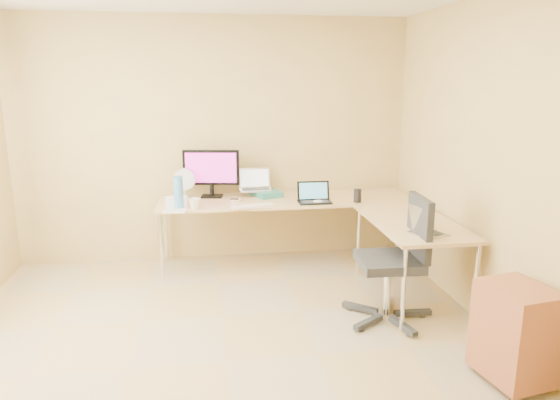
{
  "coord_description": "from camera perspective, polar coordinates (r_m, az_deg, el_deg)",
  "views": [
    {
      "loc": [
        -0.08,
        -3.25,
        1.95
      ],
      "look_at": [
        0.55,
        1.1,
        0.9
      ],
      "focal_mm": 32.54,
      "sensor_mm": 36.0,
      "label": 1
    }
  ],
  "objects": [
    {
      "name": "floor",
      "position": [
        3.79,
        -6.14,
        -17.62
      ],
      "size": [
        4.5,
        4.5,
        0.0
      ],
      "primitive_type": "plane",
      "color": "tan",
      "rests_on": "ground"
    },
    {
      "name": "wall_back",
      "position": [
        5.54,
        -7.41,
        6.59
      ],
      "size": [
        4.5,
        0.0,
        4.5
      ],
      "primitive_type": "plane",
      "rotation": [
        1.57,
        0.0,
        0.0
      ],
      "color": "tan",
      "rests_on": "ground"
    },
    {
      "name": "wall_front",
      "position": [
        1.19,
        -3.19,
        -19.6
      ],
      "size": [
        4.5,
        0.0,
        4.5
      ],
      "primitive_type": "plane",
      "rotation": [
        -1.57,
        0.0,
        0.0
      ],
      "color": "tan",
      "rests_on": "ground"
    },
    {
      "name": "wall_right",
      "position": [
        3.97,
        25.29,
        2.71
      ],
      "size": [
        0.0,
        4.5,
        4.5
      ],
      "primitive_type": "plane",
      "rotation": [
        1.57,
        0.0,
        -1.57
      ],
      "color": "tan",
      "rests_on": "ground"
    },
    {
      "name": "desk_main",
      "position": [
        5.4,
        0.69,
        -3.63
      ],
      "size": [
        2.65,
        0.7,
        0.73
      ],
      "primitive_type": "cube",
      "color": "tan",
      "rests_on": "ground"
    },
    {
      "name": "desk_return",
      "position": [
        4.74,
        14.43,
        -6.53
      ],
      "size": [
        0.7,
        1.3,
        0.73
      ],
      "primitive_type": "cube",
      "color": "tan",
      "rests_on": "ground"
    },
    {
      "name": "monitor",
      "position": [
        5.38,
        -7.72,
        2.98
      ],
      "size": [
        0.61,
        0.28,
        0.51
      ],
      "primitive_type": "cube",
      "rotation": [
        0.0,
        0.0,
        -0.15
      ],
      "color": "black",
      "rests_on": "desk_main"
    },
    {
      "name": "book_stack",
      "position": [
        5.44,
        -1.61,
        0.79
      ],
      "size": [
        0.35,
        0.4,
        0.06
      ],
      "primitive_type": "cube",
      "rotation": [
        0.0,
        0.0,
        0.36
      ],
      "color": "#277366",
      "rests_on": "desk_main"
    },
    {
      "name": "laptop_center",
      "position": [
        5.42,
        -2.75,
        2.26
      ],
      "size": [
        0.37,
        0.29,
        0.23
      ],
      "primitive_type": "cube",
      "rotation": [
        0.0,
        0.0,
        0.07
      ],
      "color": "silver",
      "rests_on": "desk_main"
    },
    {
      "name": "laptop_black",
      "position": [
        5.13,
        3.93,
        0.84
      ],
      "size": [
        0.33,
        0.24,
        0.21
      ],
      "primitive_type": "cube",
      "rotation": [
        0.0,
        0.0,
        -0.01
      ],
      "color": "black",
      "rests_on": "desk_main"
    },
    {
      "name": "keyboard",
      "position": [
        4.97,
        -3.17,
        -0.68
      ],
      "size": [
        0.42,
        0.2,
        0.02
      ],
      "primitive_type": "cube",
      "rotation": [
        0.0,
        0.0,
        0.21
      ],
      "color": "silver",
      "rests_on": "desk_main"
    },
    {
      "name": "mouse",
      "position": [
        5.12,
        4.28,
        -0.18
      ],
      "size": [
        0.11,
        0.09,
        0.04
      ],
      "primitive_type": "ellipsoid",
      "rotation": [
        0.0,
        0.0,
        -0.31
      ],
      "color": "white",
      "rests_on": "desk_main"
    },
    {
      "name": "mug",
      "position": [
        4.94,
        -9.56,
        -0.42
      ],
      "size": [
        0.12,
        0.12,
        0.1
      ],
      "primitive_type": "imported",
      "rotation": [
        0.0,
        0.0,
        -0.06
      ],
      "color": "#E8EACB",
      "rests_on": "desk_main"
    },
    {
      "name": "cd_stack",
      "position": [
        5.19,
        -5.05,
        -0.05
      ],
      "size": [
        0.12,
        0.12,
        0.03
      ],
      "primitive_type": "cylinder",
      "rotation": [
        0.0,
        0.0,
        -0.17
      ],
      "color": "white",
      "rests_on": "desk_main"
    },
    {
      "name": "water_bottle",
      "position": [
        4.98,
        -11.35,
        0.85
      ],
      "size": [
        0.12,
        0.12,
        0.31
      ],
      "primitive_type": "cylinder",
      "rotation": [
        0.0,
        0.0,
        -0.39
      ],
      "color": "teal",
      "rests_on": "desk_main"
    },
    {
      "name": "papers",
      "position": [
        4.96,
        -11.68,
        -1.04
      ],
      "size": [
        0.23,
        0.32,
        0.01
      ],
      "primitive_type": "cube",
      "rotation": [
        0.0,
        0.0,
        -0.09
      ],
      "color": "silver",
      "rests_on": "desk_main"
    },
    {
      "name": "white_box",
      "position": [
        5.16,
        -11.6,
        -0.09
      ],
      "size": [
        0.22,
        0.17,
        0.08
      ],
      "primitive_type": "cube",
      "rotation": [
        0.0,
        0.0,
        0.11
      ],
      "color": "white",
      "rests_on": "desk_main"
    },
    {
      "name": "desk_fan",
      "position": [
        5.41,
        -10.64,
        1.75
      ],
      "size": [
        0.27,
        0.27,
        0.29
      ],
      "primitive_type": "cylinder",
      "rotation": [
        0.0,
        0.0,
        -0.22
      ],
      "color": "silver",
      "rests_on": "desk_main"
    },
    {
      "name": "black_cup",
      "position": [
        5.2,
        8.7,
        0.48
      ],
      "size": [
        0.1,
        0.1,
        0.13
      ],
      "primitive_type": "cylinder",
      "rotation": [
        0.0,
        0.0,
        -0.42
      ],
      "color": "black",
      "rests_on": "desk_main"
    },
    {
      "name": "laptop_return",
      "position": [
        4.25,
        16.45,
        -2.45
      ],
      "size": [
        0.35,
        0.31,
        0.2
      ],
      "primitive_type": "cube",
      "rotation": [
        0.0,
        0.0,
        1.9
      ],
      "color": "#AAAAB0",
      "rests_on": "desk_return"
    },
    {
      "name": "office_chair",
      "position": [
        4.25,
        12.11,
        -6.83
      ],
      "size": [
        0.66,
        0.66,
        1.05
      ],
      "primitive_type": "cube",
      "rotation": [
        0.0,
        0.0,
        -0.05
      ],
      "color": "#272727",
      "rests_on": "ground"
    },
    {
      "name": "cabinet",
      "position": [
        3.7,
        24.91,
        -13.32
      ],
      "size": [
        0.43,
        0.51,
        0.62
      ],
      "primitive_type": "cube",
      "rotation": [
        0.0,
        0.0,
        0.17
      ],
      "color": "brown",
      "rests_on": "ground"
    }
  ]
}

